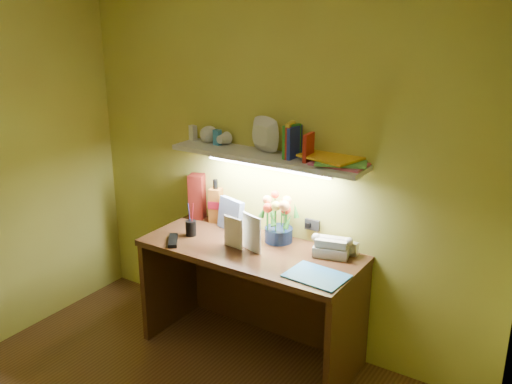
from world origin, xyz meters
TOP-DOWN VIEW (x-y plane):
  - desk at (0.00, 1.20)m, footprint 1.40×0.60m
  - flower_bouquet at (0.09, 1.39)m, footprint 0.22×0.22m
  - telephone at (0.47, 1.39)m, footprint 0.24×0.20m
  - desk_clock at (0.57, 1.45)m, footprint 0.08×0.04m
  - whisky_bottle at (-0.45, 1.45)m, footprint 0.10×0.10m
  - whisky_box at (-0.61, 1.44)m, footprint 0.13×0.13m
  - pen_cup at (-0.44, 1.16)m, footprint 0.08×0.08m
  - art_card at (-0.28, 1.38)m, footprint 0.22×0.10m
  - tv_remote at (-0.47, 1.01)m, footprint 0.17×0.19m
  - blue_folder at (0.53, 1.07)m, footprint 0.35×0.26m
  - desk_book_a at (-0.17, 1.16)m, footprint 0.15×0.04m
  - desk_book_b at (-0.06, 1.20)m, footprint 0.17×0.07m
  - wall_shelf at (0.04, 1.38)m, footprint 1.32×0.35m

SIDE VIEW (x-z plane):
  - desk at x=0.00m, z-range 0.00..0.75m
  - blue_folder at x=0.53m, z-range 0.75..0.76m
  - tv_remote at x=-0.47m, z-range 0.75..0.77m
  - desk_clock at x=0.57m, z-range 0.75..0.83m
  - telephone at x=0.47m, z-range 0.75..0.88m
  - pen_cup at x=-0.44m, z-range 0.75..0.92m
  - desk_book_a at x=-0.17m, z-range 0.75..0.95m
  - art_card at x=-0.28m, z-range 0.75..0.96m
  - desk_book_b at x=-0.06m, z-range 0.75..0.98m
  - whisky_bottle at x=-0.45m, z-range 0.75..1.06m
  - flower_bouquet at x=0.09m, z-range 0.75..1.07m
  - whisky_box at x=-0.61m, z-range 0.75..1.07m
  - wall_shelf at x=0.04m, z-range 1.21..1.46m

